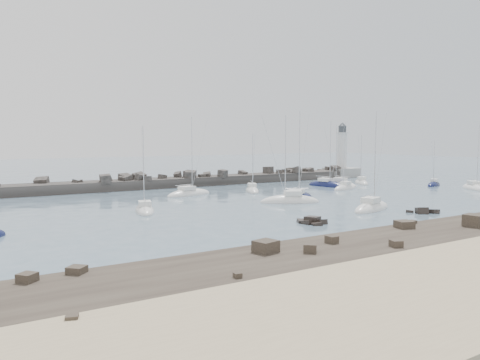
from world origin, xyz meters
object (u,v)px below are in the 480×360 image
object	(u,v)px
sailboat_10	(339,185)
sailboat_13	(297,199)
lighthouse	(342,165)
sailboat_3	(145,211)
sailboat_14	(434,185)
sailboat_9	(345,188)
sailboat_11	(475,189)
sailboat_8	(327,186)
sailboat_6	(252,191)
sailboat_4	(189,194)
sailboat_12	(361,183)
sailboat_5	(290,202)
sailboat_7	(372,209)

from	to	relation	value
sailboat_10	sailboat_13	size ratio (longest dim) A/B	0.90
lighthouse	sailboat_3	distance (m)	70.04
sailboat_13	sailboat_14	size ratio (longest dim) A/B	1.48
sailboat_9	sailboat_11	xyz separation A→B (m)	(21.12, -13.44, -0.00)
sailboat_14	sailboat_8	bearing A→B (deg)	151.24
sailboat_6	sailboat_13	xyz separation A→B (m)	(-0.16, -13.23, -0.00)
lighthouse	sailboat_13	bearing A→B (deg)	-142.37
sailboat_6	sailboat_10	world-z (taller)	sailboat_10
sailboat_4	sailboat_14	world-z (taller)	sailboat_4
sailboat_3	sailboat_12	bearing A→B (deg)	13.07
sailboat_3	sailboat_10	distance (m)	48.44
sailboat_3	sailboat_5	bearing A→B (deg)	-8.23
sailboat_6	sailboat_12	bearing A→B (deg)	0.47
sailboat_10	sailboat_6	bearing A→B (deg)	179.99
sailboat_8	sailboat_11	world-z (taller)	sailboat_8
sailboat_5	sailboat_3	bearing A→B (deg)	171.77
lighthouse	sailboat_5	xyz separation A→B (m)	(-41.79, -32.00, -2.94)
sailboat_11	sailboat_10	bearing A→B (deg)	131.83
sailboat_12	sailboat_13	size ratio (longest dim) A/B	0.75
sailboat_8	sailboat_6	bearing A→B (deg)	-179.14
sailboat_5	sailboat_10	xyz separation A→B (m)	(24.89, 15.42, -0.01)
sailboat_12	sailboat_14	distance (m)	14.62
sailboat_3	sailboat_10	bearing A→B (deg)	14.64
sailboat_8	sailboat_9	distance (m)	6.13
sailboat_7	sailboat_9	distance (m)	26.62
sailboat_6	sailboat_13	size ratio (longest dim) A/B	0.76
sailboat_5	sailboat_7	xyz separation A→B (m)	(5.02, -11.67, -0.01)
sailboat_5	sailboat_12	bearing A→B (deg)	26.23
sailboat_7	sailboat_11	bearing A→B (deg)	11.98
sailboat_10	sailboat_11	world-z (taller)	sailboat_11
sailboat_6	sailboat_9	size ratio (longest dim) A/B	1.03
sailboat_4	sailboat_8	xyz separation A→B (m)	(30.76, -1.12, 0.01)
sailboat_10	sailboat_11	bearing A→B (deg)	-48.17
sailboat_4	sailboat_7	xyz separation A→B (m)	(13.91, -28.49, 0.02)
sailboat_7	sailboat_13	distance (m)	13.99
sailboat_14	sailboat_12	bearing A→B (deg)	132.36
sailboat_3	sailboat_5	size ratio (longest dim) A/B	0.86
sailboat_5	sailboat_7	distance (m)	12.70
sailboat_7	sailboat_8	size ratio (longest dim) A/B	1.02
sailboat_6	sailboat_11	bearing A→B (deg)	-26.37
sailboat_4	sailboat_11	distance (m)	55.00
sailboat_9	sailboat_12	distance (m)	12.38
sailboat_12	sailboat_7	bearing A→B (deg)	-134.41
sailboat_7	sailboat_12	xyz separation A→B (m)	(26.77, 27.33, -0.00)
sailboat_4	sailboat_11	bearing A→B (deg)	-22.03
sailboat_4	sailboat_8	bearing A→B (deg)	-2.08
sailboat_6	sailboat_14	bearing A→B (deg)	-15.41
sailboat_11	sailboat_12	bearing A→B (deg)	117.90
sailboat_3	sailboat_4	xyz separation A→B (m)	(13.09, 13.65, -0.00)
lighthouse	sailboat_11	distance (m)	35.93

